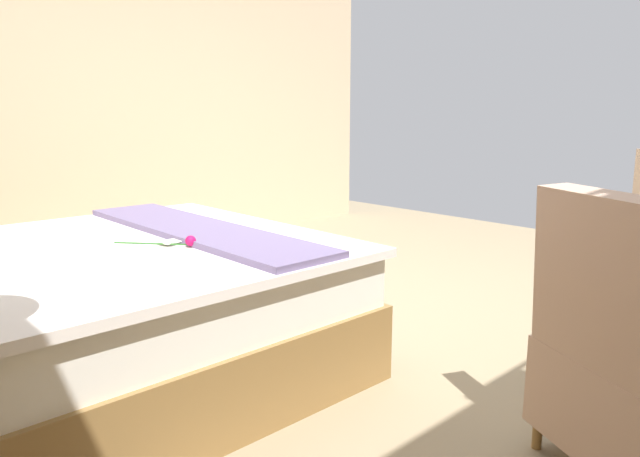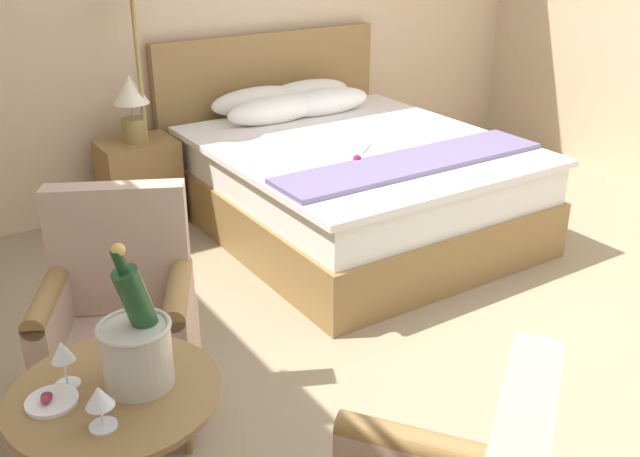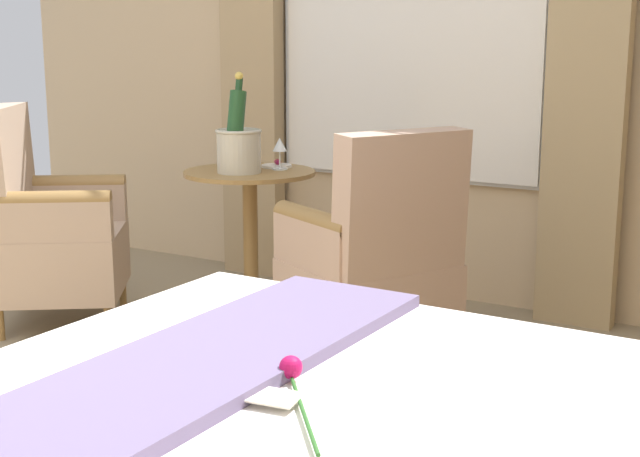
% 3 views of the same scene
% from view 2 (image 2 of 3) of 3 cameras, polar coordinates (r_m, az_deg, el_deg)
% --- Properties ---
extents(ground_plane, '(6.94, 6.94, 0.00)m').
position_cam_2_polar(ground_plane, '(3.70, 11.96, -8.81)').
color(ground_plane, gray).
extents(bed, '(1.83, 2.21, 1.16)m').
position_cam_2_polar(bed, '(4.77, 2.06, 4.18)').
color(bed, olive).
rests_on(bed, ground).
extents(nightstand, '(0.52, 0.37, 0.59)m').
position_cam_2_polar(nightstand, '(4.98, -14.19, 3.55)').
color(nightstand, olive).
rests_on(nightstand, ground).
extents(bedside_lamp, '(0.23, 0.23, 0.44)m').
position_cam_2_polar(bedside_lamp, '(4.81, -14.87, 9.83)').
color(bedside_lamp, olive).
rests_on(bedside_lamp, nightstand).
extents(champagne_bucket, '(0.21, 0.21, 0.45)m').
position_cam_2_polar(champagne_bucket, '(2.11, -14.45, -8.95)').
color(champagne_bucket, '#B9B6A3').
rests_on(champagne_bucket, side_table_round).
extents(wine_glass_near_bucket, '(0.07, 0.07, 0.15)m').
position_cam_2_polar(wine_glass_near_bucket, '(2.18, -19.90, -9.48)').
color(wine_glass_near_bucket, white).
rests_on(wine_glass_near_bucket, side_table_round).
extents(wine_glass_near_edge, '(0.08, 0.08, 0.13)m').
position_cam_2_polar(wine_glass_near_edge, '(2.00, -17.24, -12.90)').
color(wine_glass_near_edge, white).
rests_on(wine_glass_near_edge, side_table_round).
extents(snack_plate, '(0.15, 0.15, 0.04)m').
position_cam_2_polar(snack_plate, '(2.17, -20.73, -12.76)').
color(snack_plate, white).
rests_on(snack_plate, side_table_round).
extents(armchair_by_window, '(0.77, 0.75, 0.98)m').
position_cam_2_polar(armchair_by_window, '(3.04, -15.55, -7.98)').
color(armchair_by_window, olive).
rests_on(armchair_by_window, ground).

